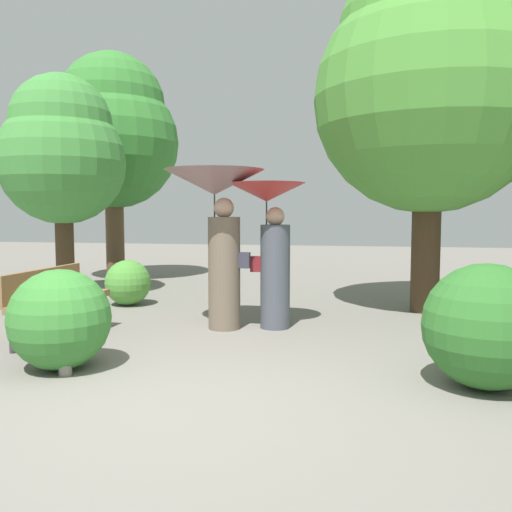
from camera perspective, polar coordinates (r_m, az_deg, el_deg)
name	(u,v)px	position (r m, az deg, el deg)	size (l,w,h in m)	color
ground_plane	(175,406)	(4.34, -8.60, -15.53)	(40.00, 40.00, 0.00)	slate
person_left	(218,212)	(6.82, -4.10, 4.75)	(1.27, 1.27, 2.03)	#6B5B4C
person_right	(271,230)	(6.85, 1.56, 2.75)	(0.99, 0.99, 1.87)	#474C56
park_bench	(55,296)	(6.72, -20.61, -4.03)	(0.54, 1.51, 0.83)	#38383D
tree_near_left	(62,150)	(10.06, -19.98, 10.54)	(2.18, 2.18, 3.88)	#42301E
tree_near_right	(430,79)	(8.58, 18.07, 17.52)	(3.38, 3.38, 5.36)	#42301E
tree_mid_left	(113,132)	(12.43, -15.02, 12.69)	(2.86, 2.86, 4.95)	brown
bush_path_left	(486,326)	(4.95, 23.36, -6.88)	(1.07, 1.07, 1.07)	#2D6B28
bush_path_right	(496,330)	(5.95, 24.20, -7.24)	(0.62, 0.62, 0.62)	#2D6B28
bush_behind_bench	(60,319)	(5.44, -20.18, -6.36)	(0.96, 0.96, 0.96)	#387F33
bush_far_side	(128,283)	(8.84, -13.50, -2.78)	(0.73, 0.73, 0.73)	#4C9338
path_marker_post	(65,340)	(5.26, -19.74, -8.45)	(0.12, 0.12, 0.65)	gray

